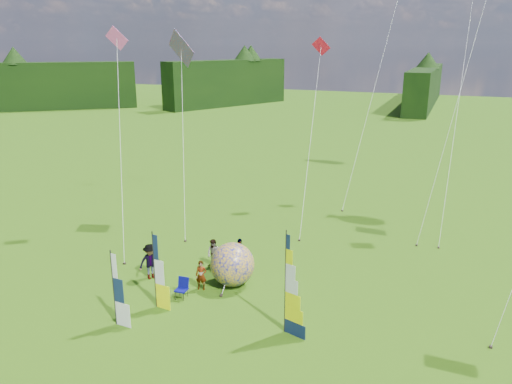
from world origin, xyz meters
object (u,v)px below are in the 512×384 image
at_px(feather_banner_main, 285,284).
at_px(spectator_b, 214,254).
at_px(kite_whale, 460,89).
at_px(spectator_c, 150,261).
at_px(bol_inflatable, 232,264).
at_px(spectator_d, 240,251).
at_px(side_banner_left, 154,271).
at_px(spectator_a, 201,275).
at_px(side_banner_far, 114,289).
at_px(camp_chair, 181,289).

xyz_separation_m(feather_banner_main, spectator_b, (-5.60, 4.47, -1.41)).
bearing_deg(kite_whale, spectator_c, -111.75).
bearing_deg(feather_banner_main, kite_whale, 88.68).
relative_size(bol_inflatable, spectator_c, 1.17).
bearing_deg(spectator_d, bol_inflatable, 148.34).
height_order(bol_inflatable, spectator_b, bol_inflatable).
xyz_separation_m(feather_banner_main, spectator_c, (-8.04, 2.11, -1.27)).
distance_m(feather_banner_main, kite_whale, 19.57).
height_order(side_banner_left, kite_whale, kite_whale).
distance_m(spectator_a, spectator_c, 3.00).
distance_m(side_banner_far, bol_inflatable, 6.15).
xyz_separation_m(bol_inflatable, spectator_d, (-0.66, 2.38, -0.36)).
bearing_deg(spectator_b, kite_whale, 61.51).
distance_m(spectator_d, kite_whale, 17.76).
height_order(side_banner_far, spectator_a, side_banner_far).
distance_m(side_banner_far, spectator_d, 8.09).
height_order(bol_inflatable, spectator_a, bol_inflatable).
xyz_separation_m(spectator_a, spectator_d, (0.56, 3.42, -0.01)).
bearing_deg(feather_banner_main, spectator_a, 174.97).
distance_m(bol_inflatable, spectator_b, 2.28).
bearing_deg(spectator_d, side_banner_left, 116.48).
distance_m(spectator_a, spectator_b, 2.51).
bearing_deg(feather_banner_main, spectator_c, -177.87).
distance_m(spectator_a, camp_chair, 1.27).
bearing_deg(kite_whale, spectator_a, -104.78).
xyz_separation_m(side_banner_far, spectator_d, (2.46, 7.65, -0.93)).
distance_m(side_banner_left, spectator_b, 4.88).
bearing_deg(bol_inflatable, camp_chair, -127.12).
bearing_deg(side_banner_far, spectator_b, 82.19).
bearing_deg(bol_inflatable, kite_whale, 56.47).
relative_size(spectator_b, spectator_c, 0.86).
bearing_deg(spectator_d, spectator_c, 85.97).
relative_size(spectator_b, kite_whale, 0.09).
height_order(side_banner_far, bol_inflatable, side_banner_far).
bearing_deg(kite_whale, side_banner_far, -102.66).
relative_size(feather_banner_main, spectator_a, 2.94).
bearing_deg(feather_banner_main, bol_inflatable, 158.14).
relative_size(spectator_a, spectator_d, 1.01).
height_order(bol_inflatable, kite_whale, kite_whale).
xyz_separation_m(spectator_b, camp_chair, (0.11, -3.61, -0.30)).
bearing_deg(side_banner_far, kite_whale, 60.80).
xyz_separation_m(feather_banner_main, camp_chair, (-5.50, 0.86, -1.71)).
bearing_deg(spectator_c, spectator_d, -10.81).
height_order(spectator_a, spectator_d, spectator_a).
relative_size(feather_banner_main, spectator_c, 2.35).
bearing_deg(side_banner_far, feather_banner_main, 21.23).
xyz_separation_m(bol_inflatable, spectator_a, (-1.22, -1.04, -0.35)).
xyz_separation_m(side_banner_left, bol_inflatable, (2.33, 3.34, -0.69)).
height_order(side_banner_left, spectator_a, side_banner_left).
height_order(feather_banner_main, side_banner_left, feather_banner_main).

